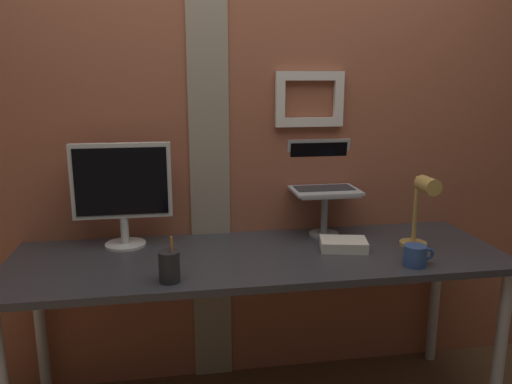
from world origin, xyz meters
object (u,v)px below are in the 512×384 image
at_px(monitor, 122,186).
at_px(coffee_mug, 416,256).
at_px(pen_cup, 169,266).
at_px(laptop, 321,176).
at_px(desk_lamp, 422,204).

height_order(monitor, coffee_mug, monitor).
xyz_separation_m(monitor, pen_cup, (0.20, -0.44, -0.21)).
bearing_deg(monitor, pen_cup, -65.96).
distance_m(monitor, coffee_mug, 1.27).
height_order(laptop, desk_lamp, laptop).
height_order(laptop, pen_cup, laptop).
xyz_separation_m(pen_cup, coffee_mug, (0.97, -0.00, -0.02)).
xyz_separation_m(monitor, desk_lamp, (1.27, -0.26, -0.07)).
bearing_deg(coffee_mug, pen_cup, 179.98).
bearing_deg(coffee_mug, monitor, 159.29).
relative_size(laptop, pen_cup, 1.78).
bearing_deg(pen_cup, laptop, 35.00).
height_order(desk_lamp, pen_cup, desk_lamp).
height_order(monitor, laptop, monitor).
bearing_deg(laptop, monitor, -175.82).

